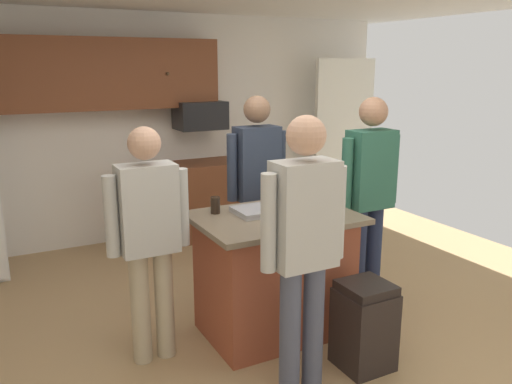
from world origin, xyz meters
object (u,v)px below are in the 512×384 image
Objects in this scene: person_guest_right at (304,240)px; mug_ceramic_white at (310,196)px; person_guest_left at (257,180)px; mug_blue_stoneware at (321,213)px; kitchen_island at (274,273)px; trash_bin at (364,326)px; glass_pilsner at (215,205)px; person_guest_by_door at (369,188)px; glass_stout_tall at (304,207)px; glass_short_whisky at (316,204)px; tumbler_amber at (307,213)px; person_elder_center at (149,231)px; serving_tray at (264,210)px; microwave_over_range at (200,115)px.

person_guest_right reaches higher than mug_ceramic_white.
person_guest_left is 1.00m from mug_blue_stoneware.
kitchen_island is 1.94× the size of trash_bin.
person_guest_by_door is at bearing -8.00° from glass_pilsner.
mug_blue_stoneware is (0.61, -0.50, -0.02)m from glass_pilsner.
mug_blue_stoneware is 0.13m from glass_stout_tall.
glass_short_whisky is 0.21m from tumbler_amber.
person_elder_center is at bearing -3.68° from person_guest_by_door.
trash_bin is (0.67, -0.96, -0.70)m from glass_pilsner.
person_elder_center is 3.73× the size of serving_tray.
person_guest_left reaches higher than glass_stout_tall.
serving_tray is (-0.20, 0.25, -0.06)m from glass_stout_tall.
person_guest_by_door is 0.98m from serving_tray.
serving_tray reaches higher than kitchen_island.
microwave_over_range is at bearing 84.70° from glass_stout_tall.
kitchen_island is 0.97m from person_guest_left.
microwave_over_range is 0.32× the size of person_guest_by_door.
person_guest_by_door reaches higher than mug_ceramic_white.
glass_short_whisky is 0.93m from trash_bin.
person_guest_right is at bearing -129.17° from glass_short_whisky.
trash_bin is (0.53, 0.05, -0.72)m from person_guest_right.
person_guest_left is 1.38m from person_elder_center.
kitchen_island is 0.67× the size of person_guest_right.
person_guest_right is at bearing -107.29° from kitchen_island.
person_elder_center is at bearing 171.45° from glass_short_whisky.
glass_short_whisky is at bearing 37.79° from tumbler_amber.
mug_blue_stoneware is (-0.16, -2.71, -0.46)m from microwave_over_range.
mug_ceramic_white is 0.49m from serving_tray.
glass_stout_tall is (-0.78, -0.22, -0.01)m from person_guest_by_door.
person_guest_by_door is at bearing -77.41° from microwave_over_range.
person_guest_by_door is at bearing 21.02° from tumbler_amber.
person_elder_center reaches higher than serving_tray.
tumbler_amber is at bearing -46.07° from glass_pilsner.
glass_short_whisky is at bearing -92.74° from microwave_over_range.
glass_stout_tall is at bearing 12.64° from person_guest_left.
person_guest_left is 13.38× the size of mug_blue_stoneware.
microwave_over_range is at bearing 6.09° from person_guest_right.
mug_ceramic_white is 1.14m from trash_bin.
person_guest_left is at bearing 92.03° from trash_bin.
microwave_over_range is 4.24× the size of mug_blue_stoneware.
mug_ceramic_white is (0.67, 0.94, -0.03)m from person_guest_right.
person_guest_left is 1.08× the size of person_elder_center.
glass_short_whisky reaches higher than mug_ceramic_white.
microwave_over_range is 3.31m from person_guest_right.
serving_tray is (-0.98, 0.03, -0.07)m from person_guest_by_door.
mug_ceramic_white is at bearing 8.88° from person_elder_center.
mug_blue_stoneware is at bearing 20.42° from person_guest_by_door.
person_guest_left is (-0.16, -1.71, -0.42)m from microwave_over_range.
trash_bin is at bearing 20.18° from person_guest_left.
trash_bin is (0.02, -0.58, -0.72)m from glass_short_whisky.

